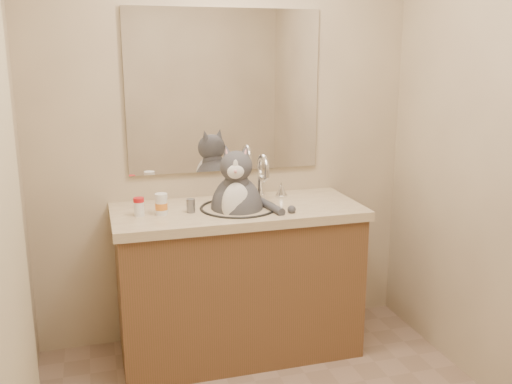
# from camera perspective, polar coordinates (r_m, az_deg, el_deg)

# --- Properties ---
(room) EXTENTS (2.22, 2.52, 2.42)m
(room) POSITION_cam_1_polar(r_m,az_deg,el_deg) (2.10, 4.60, 0.96)
(room) COLOR gray
(room) RESTS_ON ground
(vanity) EXTENTS (1.34, 0.59, 1.12)m
(vanity) POSITION_cam_1_polar(r_m,az_deg,el_deg) (3.21, -1.79, -8.53)
(vanity) COLOR brown
(vanity) RESTS_ON ground
(mirror) EXTENTS (1.10, 0.02, 0.90)m
(mirror) POSITION_cam_1_polar(r_m,az_deg,el_deg) (3.24, -3.14, 10.00)
(mirror) COLOR white
(mirror) RESTS_ON room
(shower_curtain) EXTENTS (0.02, 1.30, 1.93)m
(shower_curtain) POSITION_cam_1_polar(r_m,az_deg,el_deg) (2.14, -24.03, -4.73)
(shower_curtain) COLOR beige
(shower_curtain) RESTS_ON ground
(cat) EXTENTS (0.38, 0.40, 0.56)m
(cat) POSITION_cam_1_polar(r_m,az_deg,el_deg) (3.05, -1.91, -1.28)
(cat) COLOR #414145
(cat) RESTS_ON vanity
(pill_bottle_redcap) EXTENTS (0.07, 0.07, 0.09)m
(pill_bottle_redcap) POSITION_cam_1_polar(r_m,az_deg,el_deg) (2.97, -11.62, -1.45)
(pill_bottle_redcap) COLOR white
(pill_bottle_redcap) RESTS_ON vanity
(pill_bottle_orange) EXTENTS (0.08, 0.08, 0.11)m
(pill_bottle_orange) POSITION_cam_1_polar(r_m,az_deg,el_deg) (2.97, -9.45, -1.24)
(pill_bottle_orange) COLOR white
(pill_bottle_orange) RESTS_ON vanity
(grey_canister) EXTENTS (0.05, 0.05, 0.07)m
(grey_canister) POSITION_cam_1_polar(r_m,az_deg,el_deg) (2.99, -6.54, -1.38)
(grey_canister) COLOR slate
(grey_canister) RESTS_ON vanity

